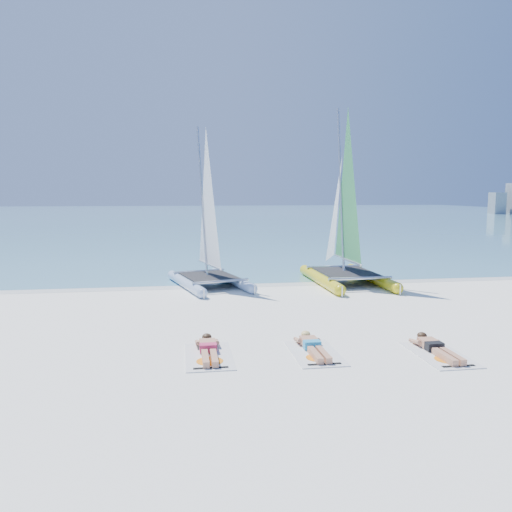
{
  "coord_description": "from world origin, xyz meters",
  "views": [
    {
      "loc": [
        -3.11,
        -13.14,
        3.47
      ],
      "look_at": [
        -0.97,
        1.2,
        1.63
      ],
      "focal_mm": 35.0,
      "sensor_mm": 36.0,
      "label": 1
    }
  ],
  "objects_px": {
    "towel_c": "(440,355)",
    "sunbather_b": "(313,345)",
    "sunbather_a": "(208,349)",
    "catamaran_blue": "(208,237)",
    "towel_b": "(315,353)",
    "sunbather_c": "(435,347)",
    "towel_a": "(209,356)",
    "catamaran_yellow": "(343,225)"
  },
  "relations": [
    {
      "from": "towel_c",
      "to": "sunbather_b",
      "type": "bearing_deg",
      "value": 165.09
    },
    {
      "from": "towel_c",
      "to": "sunbather_a",
      "type": "bearing_deg",
      "value": 170.57
    },
    {
      "from": "catamaran_blue",
      "to": "towel_b",
      "type": "xyz_separation_m",
      "value": [
        1.86,
        -8.33,
        -1.83
      ]
    },
    {
      "from": "sunbather_b",
      "to": "towel_c",
      "type": "xyz_separation_m",
      "value": [
        2.63,
        -0.7,
        -0.11
      ]
    },
    {
      "from": "sunbather_a",
      "to": "sunbather_c",
      "type": "xyz_separation_m",
      "value": [
        4.92,
        -0.63,
        0.0
      ]
    },
    {
      "from": "sunbather_a",
      "to": "towel_c",
      "type": "xyz_separation_m",
      "value": [
        4.92,
        -0.82,
        -0.11
      ]
    },
    {
      "from": "sunbather_a",
      "to": "sunbather_c",
      "type": "relative_size",
      "value": 1.0
    },
    {
      "from": "sunbather_c",
      "to": "catamaran_blue",
      "type": "bearing_deg",
      "value": 117.42
    },
    {
      "from": "sunbather_a",
      "to": "towel_c",
      "type": "height_order",
      "value": "sunbather_a"
    },
    {
      "from": "catamaran_blue",
      "to": "sunbather_b",
      "type": "relative_size",
      "value": 3.57
    },
    {
      "from": "towel_c",
      "to": "sunbather_c",
      "type": "relative_size",
      "value": 1.07
    },
    {
      "from": "sunbather_b",
      "to": "towel_b",
      "type": "bearing_deg",
      "value": -90.0
    },
    {
      "from": "towel_b",
      "to": "towel_c",
      "type": "relative_size",
      "value": 1.0
    },
    {
      "from": "sunbather_a",
      "to": "sunbather_b",
      "type": "distance_m",
      "value": 2.3
    },
    {
      "from": "towel_c",
      "to": "sunbather_c",
      "type": "distance_m",
      "value": 0.22
    },
    {
      "from": "sunbather_a",
      "to": "sunbather_c",
      "type": "height_order",
      "value": "same"
    },
    {
      "from": "towel_a",
      "to": "sunbather_a",
      "type": "distance_m",
      "value": 0.22
    },
    {
      "from": "towel_a",
      "to": "sunbather_b",
      "type": "relative_size",
      "value": 1.07
    },
    {
      "from": "towel_a",
      "to": "sunbather_c",
      "type": "xyz_separation_m",
      "value": [
        4.92,
        -0.43,
        0.11
      ]
    },
    {
      "from": "towel_b",
      "to": "sunbather_b",
      "type": "distance_m",
      "value": 0.22
    },
    {
      "from": "towel_a",
      "to": "sunbather_b",
      "type": "height_order",
      "value": "sunbather_b"
    },
    {
      "from": "catamaran_yellow",
      "to": "towel_b",
      "type": "distance_m",
      "value": 9.48
    },
    {
      "from": "catamaran_yellow",
      "to": "towel_c",
      "type": "height_order",
      "value": "catamaran_yellow"
    },
    {
      "from": "sunbather_a",
      "to": "sunbather_c",
      "type": "distance_m",
      "value": 4.96
    },
    {
      "from": "towel_b",
      "to": "sunbather_b",
      "type": "height_order",
      "value": "sunbather_b"
    },
    {
      "from": "towel_b",
      "to": "sunbather_c",
      "type": "bearing_deg",
      "value": -6.86
    },
    {
      "from": "sunbather_a",
      "to": "towel_c",
      "type": "bearing_deg",
      "value": -9.43
    },
    {
      "from": "sunbather_a",
      "to": "towel_b",
      "type": "bearing_deg",
      "value": -7.69
    },
    {
      "from": "sunbather_b",
      "to": "sunbather_c",
      "type": "height_order",
      "value": "same"
    },
    {
      "from": "sunbather_c",
      "to": "sunbather_a",
      "type": "bearing_deg",
      "value": 172.75
    },
    {
      "from": "towel_b",
      "to": "sunbather_c",
      "type": "distance_m",
      "value": 2.65
    },
    {
      "from": "catamaran_blue",
      "to": "towel_c",
      "type": "distance_m",
      "value": 10.08
    },
    {
      "from": "towel_b",
      "to": "towel_c",
      "type": "distance_m",
      "value": 2.68
    },
    {
      "from": "sunbather_a",
      "to": "catamaran_blue",
      "type": "bearing_deg",
      "value": 86.91
    },
    {
      "from": "sunbather_b",
      "to": "towel_c",
      "type": "distance_m",
      "value": 2.72
    },
    {
      "from": "sunbather_a",
      "to": "towel_c",
      "type": "relative_size",
      "value": 0.93
    },
    {
      "from": "sunbather_a",
      "to": "sunbather_b",
      "type": "xyz_separation_m",
      "value": [
        2.29,
        -0.12,
        0.0
      ]
    },
    {
      "from": "catamaran_blue",
      "to": "towel_c",
      "type": "relative_size",
      "value": 3.33
    },
    {
      "from": "towel_c",
      "to": "sunbather_c",
      "type": "bearing_deg",
      "value": 90.0
    },
    {
      "from": "catamaran_yellow",
      "to": "towel_a",
      "type": "relative_size",
      "value": 3.8
    },
    {
      "from": "towel_b",
      "to": "towel_c",
      "type": "xyz_separation_m",
      "value": [
        2.63,
        -0.51,
        0.0
      ]
    },
    {
      "from": "catamaran_yellow",
      "to": "towel_c",
      "type": "relative_size",
      "value": 3.8
    }
  ]
}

